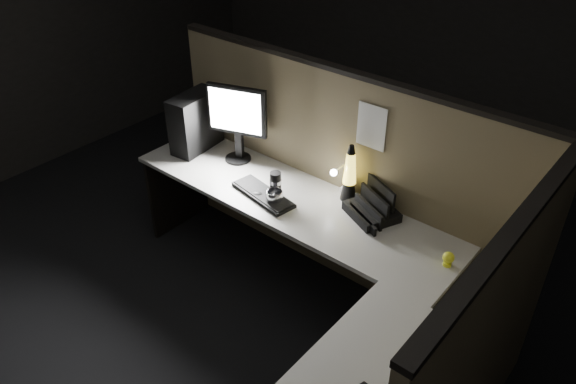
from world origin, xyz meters
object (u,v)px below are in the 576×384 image
Objects in this scene: pc_tower at (195,122)px; keyboard at (263,195)px; monitor at (237,117)px; lava_lamp at (349,177)px.

pc_tower is 0.88× the size of keyboard.
pc_tower is 0.76× the size of monitor.
monitor reaches higher than pc_tower.
keyboard is at bearing -18.61° from pc_tower.
lava_lamp is at bearing -13.87° from monitor.
pc_tower reaches higher than keyboard.
lava_lamp is (1.23, 0.15, -0.05)m from pc_tower.
lava_lamp reaches higher than keyboard.
pc_tower is 0.84m from keyboard.
lava_lamp is at bearing 46.82° from keyboard.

